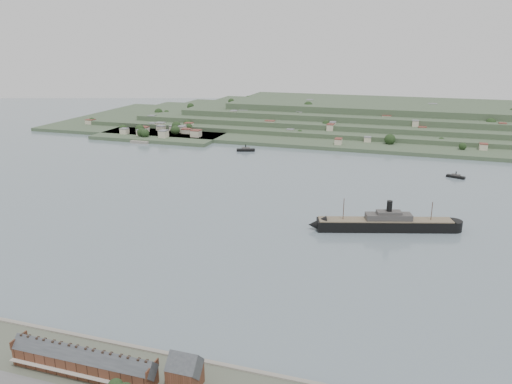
% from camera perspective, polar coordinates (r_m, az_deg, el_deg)
% --- Properties ---
extents(ground, '(1400.00, 1400.00, 0.00)m').
position_cam_1_polar(ground, '(328.55, -0.07, -3.47)').
color(ground, slate).
rests_on(ground, ground).
extents(terrace_row, '(55.60, 9.80, 11.07)m').
position_cam_1_polar(terrace_row, '(195.63, -19.13, -17.84)').
color(terrace_row, '#4D2B1B').
rests_on(terrace_row, ground).
extents(gabled_building, '(10.40, 10.18, 14.09)m').
position_cam_1_polar(gabled_building, '(180.60, -8.14, -19.70)').
color(gabled_building, '#4D2B1B').
rests_on(gabled_building, ground).
extents(far_peninsula, '(760.00, 309.00, 30.00)m').
position_cam_1_polar(far_peninsula, '(696.75, 12.20, 8.25)').
color(far_peninsula, '#30442D').
rests_on(far_peninsula, ground).
extents(steamship, '(94.33, 37.25, 23.19)m').
position_cam_1_polar(steamship, '(323.85, 14.14, -3.53)').
color(steamship, black).
rests_on(steamship, ground).
extents(ferry_west, '(20.13, 11.83, 7.30)m').
position_cam_1_polar(ferry_west, '(534.38, -1.18, 4.87)').
color(ferry_west, black).
rests_on(ferry_west, ground).
extents(ferry_east, '(15.94, 9.52, 5.79)m').
position_cam_1_polar(ferry_east, '(464.71, 21.86, 1.67)').
color(ferry_east, black).
rests_on(ferry_east, ground).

